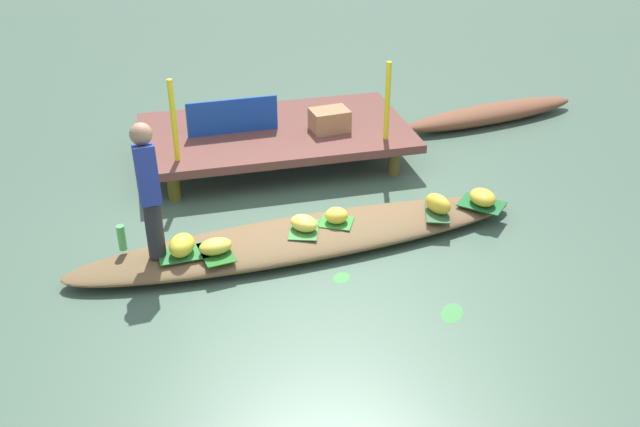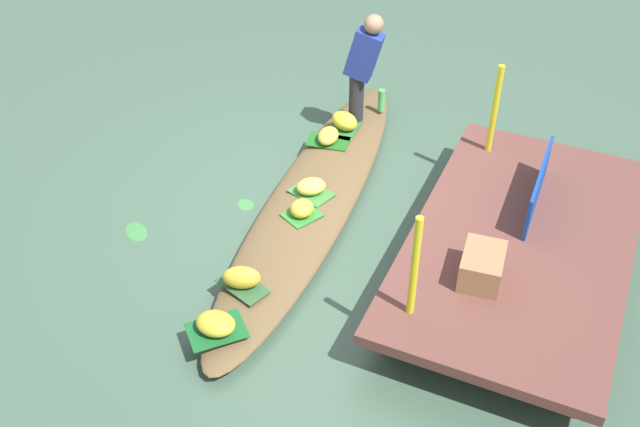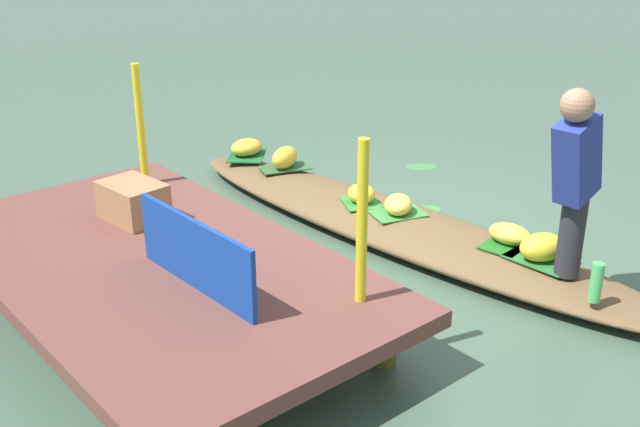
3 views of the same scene
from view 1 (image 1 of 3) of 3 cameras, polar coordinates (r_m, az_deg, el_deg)
name	(u,v)px [view 1 (image 1 of 3)]	position (r m, az deg, el deg)	size (l,w,h in m)	color
canal_water	(303,246)	(7.22, -1.34, -2.57)	(40.00, 40.00, 0.00)	#405A48
dock_platform	(275,133)	(8.83, -3.55, 6.31)	(3.20, 1.80, 0.41)	brown
vendor_boat	(303,238)	(7.17, -1.35, -1.93)	(4.59, 0.82, 0.19)	brown
moored_boat	(490,114)	(10.29, 13.19, 7.62)	(2.68, 0.46, 0.23)	brown
leaf_mat_0	(216,253)	(6.82, -8.16, -3.06)	(0.44, 0.27, 0.01)	#1E601C
banana_bunch_0	(216,246)	(6.79, -8.20, -2.57)	(0.31, 0.21, 0.14)	gold
leaf_mat_1	(336,222)	(7.23, 1.29, -0.68)	(0.32, 0.28, 0.01)	#30802F
banana_bunch_1	(336,215)	(7.20, 1.30, -0.16)	(0.23, 0.21, 0.16)	yellow
leaf_mat_2	(304,230)	(7.11, -1.26, -1.28)	(0.40, 0.28, 0.01)	#3B7D38
banana_bunch_2	(304,223)	(7.07, -1.27, -0.76)	(0.29, 0.21, 0.15)	#EED44F
leaf_mat_3	(482,204)	(7.75, 12.57, 0.75)	(0.45, 0.32, 0.01)	#185A27
banana_bunch_3	(483,197)	(7.71, 12.63, 1.25)	(0.32, 0.25, 0.16)	gold
leaf_mat_4	(437,212)	(7.50, 9.19, 0.09)	(0.44, 0.24, 0.01)	#2E5731
banana_bunch_4	(438,204)	(7.45, 9.25, 0.74)	(0.32, 0.18, 0.20)	gold
leaf_mat_5	(183,254)	(6.86, -10.72, -3.12)	(0.44, 0.29, 0.01)	#286C32
banana_bunch_5	(182,245)	(6.81, -10.79, -2.45)	(0.32, 0.22, 0.19)	gold
vendor_person	(148,184)	(6.60, -13.33, 2.24)	(0.21, 0.42, 1.25)	#28282D
water_bottle	(122,238)	(7.00, -15.29, -1.84)	(0.08, 0.08, 0.25)	#4EB85D
market_banner	(232,116)	(8.66, -6.88, 7.58)	(1.07, 0.03, 0.42)	#133B97
railing_post_west	(174,121)	(7.96, -11.40, 7.13)	(0.06, 0.06, 0.92)	yellow
railing_post_east	(387,101)	(8.38, 5.31, 8.77)	(0.06, 0.06, 0.92)	yellow
produce_crate	(330,120)	(8.70, 0.76, 7.34)	(0.44, 0.32, 0.26)	#9C6D48
drifting_plant_0	(452,313)	(6.42, 10.33, -7.68)	(0.30, 0.19, 0.01)	#3B7C3F
drifting_plant_1	(341,278)	(6.75, 1.69, -5.04)	(0.19, 0.16, 0.01)	#3D823E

